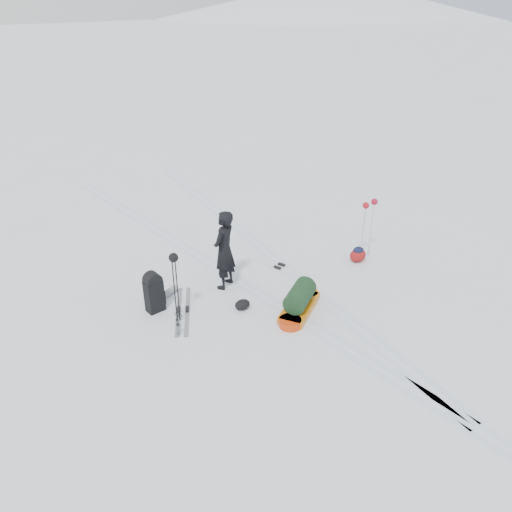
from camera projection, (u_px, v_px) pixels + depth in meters
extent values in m
plane|color=white|center=(260.00, 295.00, 10.84)|extent=(200.00, 200.00, 0.00)
ellipsoid|color=white|center=(315.00, 279.00, 157.28)|extent=(256.00, 192.00, 160.00)
cube|color=silver|center=(256.00, 297.00, 10.78)|extent=(1.40, 17.97, 0.01)
cube|color=silver|center=(265.00, 293.00, 10.90)|extent=(1.40, 17.97, 0.01)
cube|color=silver|center=(253.00, 245.00, 12.93)|extent=(2.09, 13.88, 0.01)
cube|color=silver|center=(260.00, 243.00, 13.05)|extent=(2.09, 13.88, 0.01)
imported|color=black|center=(224.00, 250.00, 10.75)|extent=(0.78, 0.69, 1.81)
cube|color=#C4680B|center=(299.00, 308.00, 10.27)|extent=(1.32, 1.07, 0.15)
cylinder|color=orange|center=(308.00, 294.00, 10.73)|extent=(0.62, 0.62, 0.15)
cylinder|color=red|center=(290.00, 323.00, 9.82)|extent=(0.62, 0.62, 0.15)
cylinder|color=black|center=(300.00, 295.00, 10.13)|extent=(0.94, 0.81, 0.45)
cube|color=black|center=(154.00, 296.00, 10.16)|extent=(0.37, 0.28, 0.70)
cylinder|color=black|center=(152.00, 280.00, 9.99)|extent=(0.36, 0.27, 0.34)
cube|color=black|center=(162.00, 296.00, 10.33)|extent=(0.09, 0.19, 0.30)
cylinder|color=slate|center=(167.00, 293.00, 10.76)|extent=(0.57, 0.32, 0.15)
cylinder|color=black|center=(174.00, 289.00, 9.74)|extent=(0.03, 0.03, 1.40)
cylinder|color=black|center=(178.00, 291.00, 9.69)|extent=(0.03, 0.03, 1.40)
torus|color=black|center=(177.00, 314.00, 10.02)|extent=(0.13, 0.13, 0.01)
torus|color=black|center=(180.00, 316.00, 9.96)|extent=(0.13, 0.13, 0.01)
sphere|color=black|center=(173.00, 258.00, 9.37)|extent=(0.19, 0.19, 0.19)
cylinder|color=#B0B3B7|center=(363.00, 234.00, 11.87)|extent=(0.03, 0.03, 1.44)
cylinder|color=silver|center=(371.00, 230.00, 12.07)|extent=(0.03, 0.03, 1.44)
torus|color=silver|center=(360.00, 257.00, 12.15)|extent=(0.13, 0.13, 0.01)
torus|color=#A9ACB0|center=(368.00, 252.00, 12.36)|extent=(0.13, 0.13, 0.01)
sphere|color=maroon|center=(366.00, 205.00, 11.52)|extent=(0.15, 0.15, 0.15)
sphere|color=maroon|center=(374.00, 202.00, 11.72)|extent=(0.15, 0.15, 0.15)
cube|color=gray|center=(187.00, 310.00, 10.31)|extent=(0.99, 1.56, 0.02)
cube|color=gray|center=(179.00, 311.00, 10.29)|extent=(0.99, 1.56, 0.02)
cube|color=black|center=(187.00, 309.00, 10.29)|extent=(0.15, 0.19, 0.05)
cube|color=black|center=(179.00, 310.00, 10.28)|extent=(0.15, 0.19, 0.05)
cube|color=silver|center=(277.00, 269.00, 11.84)|extent=(0.64, 1.75, 0.02)
cube|color=silver|center=(282.00, 266.00, 11.97)|extent=(0.64, 1.75, 0.02)
cube|color=black|center=(277.00, 268.00, 11.82)|extent=(0.12, 0.19, 0.05)
cube|color=black|center=(282.00, 265.00, 11.95)|extent=(0.12, 0.19, 0.05)
torus|color=#4F95C1|center=(302.00, 293.00, 10.88)|extent=(0.55, 0.55, 0.05)
torus|color=#5DB9E2|center=(301.00, 291.00, 10.91)|extent=(0.43, 0.43, 0.04)
ellipsoid|color=maroon|center=(358.00, 255.00, 12.12)|extent=(0.50, 0.41, 0.32)
ellipsoid|color=black|center=(358.00, 250.00, 12.05)|extent=(0.32, 0.27, 0.15)
cylinder|color=slate|center=(178.00, 330.00, 9.54)|extent=(0.08, 0.08, 0.23)
cylinder|color=#585A60|center=(178.00, 325.00, 9.72)|extent=(0.08, 0.08, 0.21)
cylinder|color=black|center=(178.00, 325.00, 9.48)|extent=(0.07, 0.07, 0.03)
cylinder|color=black|center=(177.00, 320.00, 9.66)|extent=(0.07, 0.07, 0.03)
ellipsoid|color=black|center=(242.00, 305.00, 10.33)|extent=(0.39, 0.33, 0.21)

